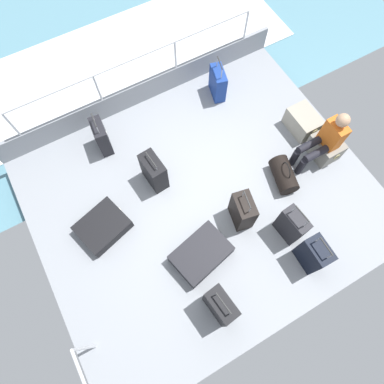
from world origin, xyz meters
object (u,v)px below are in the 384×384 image
at_px(suitcase_7, 242,211).
at_px(suitcase_1, 103,227).
at_px(suitcase_2, 218,83).
at_px(suitcase_8, 291,225).
at_px(duffel_bag, 284,175).
at_px(suitcase_3, 154,172).
at_px(suitcase_6, 102,137).
at_px(cargo_crate_1, 325,147).
at_px(suitcase_5, 313,254).
at_px(suitcase_0, 201,254).
at_px(passenger_seated, 325,140).
at_px(suitcase_4, 220,306).
at_px(cargo_crate_0, 303,122).

bearing_deg(suitcase_7, suitcase_1, -114.42).
height_order(suitcase_2, suitcase_7, suitcase_7).
xyz_separation_m(suitcase_8, duffel_bag, (-0.75, 0.45, -0.16)).
relative_size(suitcase_3, suitcase_6, 0.92).
bearing_deg(suitcase_6, suitcase_8, 33.25).
bearing_deg(suitcase_1, suitcase_6, 155.48).
bearing_deg(suitcase_1, cargo_crate_1, 81.23).
distance_m(suitcase_5, suitcase_7, 1.15).
bearing_deg(suitcase_1, suitcase_8, 59.70).
distance_m(suitcase_1, suitcase_7, 2.10).
height_order(suitcase_1, suitcase_6, suitcase_6).
xyz_separation_m(suitcase_0, suitcase_1, (-1.09, -1.08, -0.03)).
relative_size(passenger_seated, suitcase_4, 1.29).
distance_m(cargo_crate_1, suitcase_8, 1.56).
relative_size(suitcase_1, suitcase_3, 1.18).
height_order(suitcase_5, duffel_bag, suitcase_5).
relative_size(cargo_crate_0, suitcase_8, 0.69).
bearing_deg(suitcase_4, duffel_bag, 121.91).
distance_m(suitcase_4, suitcase_7, 1.38).
distance_m(passenger_seated, duffel_bag, 0.80).
bearing_deg(suitcase_5, suitcase_8, -177.46).
height_order(passenger_seated, suitcase_5, passenger_seated).
height_order(suitcase_3, suitcase_5, suitcase_5).
bearing_deg(suitcase_8, cargo_crate_1, 122.09).
relative_size(suitcase_3, duffel_bag, 1.13).
relative_size(cargo_crate_1, suitcase_3, 0.74).
bearing_deg(suitcase_1, duffel_bag, 77.26).
xyz_separation_m(cargo_crate_1, suitcase_7, (0.29, -1.81, 0.11)).
bearing_deg(suitcase_5, suitcase_1, -128.05).
relative_size(cargo_crate_1, suitcase_0, 0.57).
bearing_deg(suitcase_8, cargo_crate_0, 137.17).
bearing_deg(suitcase_4, suitcase_8, 106.68).
height_order(suitcase_2, suitcase_6, suitcase_6).
distance_m(passenger_seated, suitcase_3, 2.64).
relative_size(cargo_crate_1, passenger_seated, 0.48).
bearing_deg(passenger_seated, suitcase_6, -123.02).
distance_m(suitcase_3, suitcase_6, 1.08).
distance_m(cargo_crate_0, cargo_crate_1, 0.58).
distance_m(suitcase_0, suitcase_4, 0.79).
bearing_deg(suitcase_7, suitcase_6, -149.37).
height_order(passenger_seated, suitcase_4, passenger_seated).
distance_m(cargo_crate_0, suitcase_6, 3.36).
distance_m(suitcase_6, suitcase_8, 3.26).
xyz_separation_m(suitcase_1, suitcase_8, (1.40, 2.39, 0.21)).
bearing_deg(duffel_bag, suitcase_5, -19.06).
distance_m(suitcase_0, suitcase_6, 2.47).
distance_m(passenger_seated, suitcase_0, 2.54).
xyz_separation_m(suitcase_1, suitcase_3, (-0.34, 1.06, 0.20)).
xyz_separation_m(suitcase_0, suitcase_5, (0.80, 1.34, 0.18)).
relative_size(cargo_crate_1, suitcase_1, 0.62).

